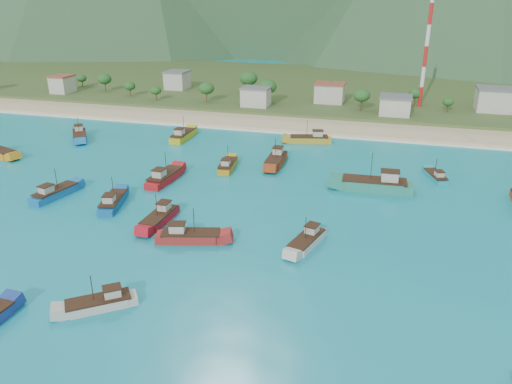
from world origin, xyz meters
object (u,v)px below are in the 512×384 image
(boat_8, at_px, (160,218))
(boat_16, at_px, (113,203))
(boat_1, at_px, (100,304))
(boat_21, at_px, (227,166))
(boat_6, at_px, (436,177))
(boat_17, at_px, (165,178))
(boat_10, at_px, (307,242))
(boat_27, at_px, (183,136))
(boat_3, at_px, (80,136))
(boat_7, at_px, (190,237))
(radio_tower, at_px, (427,46))
(boat_11, at_px, (375,185))
(boat_2, at_px, (310,140))
(boat_22, at_px, (55,194))
(boat_15, at_px, (276,161))

(boat_8, relative_size, boat_16, 0.97)
(boat_1, distance_m, boat_21, 53.93)
(boat_6, relative_size, boat_17, 0.75)
(boat_10, bearing_deg, boat_27, -34.80)
(boat_8, relative_size, boat_17, 0.88)
(boat_3, xyz_separation_m, boat_7, (51.37, -46.45, -0.07))
(boat_10, bearing_deg, radio_tower, -85.50)
(boat_11, bearing_deg, boat_17, 96.16)
(radio_tower, relative_size, boat_1, 4.48)
(boat_2, bearing_deg, boat_3, 88.85)
(radio_tower, distance_m, boat_6, 68.83)
(boat_11, relative_size, boat_17, 1.26)
(boat_17, relative_size, boat_27, 1.00)
(boat_6, bearing_deg, boat_17, 178.12)
(boat_11, bearing_deg, boat_7, 135.29)
(boat_1, distance_m, boat_22, 40.75)
(boat_10, bearing_deg, boat_16, 6.55)
(boat_2, distance_m, boat_17, 43.53)
(radio_tower, xyz_separation_m, boat_6, (2.38, -65.77, -20.17))
(boat_27, bearing_deg, boat_11, -26.23)
(boat_11, bearing_deg, boat_16, 111.62)
(boat_27, bearing_deg, boat_22, -100.71)
(boat_7, bearing_deg, boat_15, 159.06)
(boat_15, distance_m, boat_17, 26.03)
(boat_17, xyz_separation_m, boat_21, (9.89, 11.09, -0.19))
(boat_1, bearing_deg, boat_22, 6.22)
(boat_8, bearing_deg, boat_22, -9.88)
(boat_8, relative_size, boat_15, 0.88)
(radio_tower, bearing_deg, boat_27, -139.55)
(boat_2, distance_m, boat_16, 57.53)
(boat_8, height_order, boat_11, boat_11)
(boat_3, relative_size, boat_7, 1.00)
(boat_16, bearing_deg, boat_3, 116.73)
(boat_16, bearing_deg, boat_10, -22.23)
(boat_22, bearing_deg, boat_21, 53.66)
(boat_6, xyz_separation_m, boat_7, (-38.52, -39.88, 0.22))
(boat_17, height_order, boat_27, boat_27)
(boat_6, distance_m, boat_7, 55.45)
(boat_7, relative_size, boat_8, 1.08)
(boat_10, relative_size, boat_21, 1.00)
(boat_1, height_order, boat_16, boat_16)
(boat_2, height_order, boat_27, boat_27)
(boat_11, bearing_deg, boat_2, 28.85)
(boat_1, height_order, boat_21, boat_21)
(boat_27, bearing_deg, boat_1, -75.43)
(radio_tower, bearing_deg, boat_6, -87.93)
(boat_8, xyz_separation_m, boat_17, (-7.74, 18.05, 0.14))
(boat_8, relative_size, boat_11, 0.70)
(boat_1, xyz_separation_m, boat_15, (7.65, 60.13, 0.26))
(radio_tower, xyz_separation_m, boat_10, (-18.14, -101.83, -20.05))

